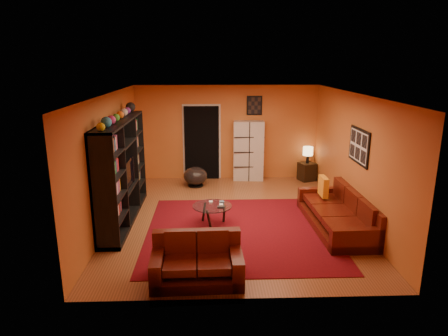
{
  "coord_description": "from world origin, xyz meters",
  "views": [
    {
      "loc": [
        -0.46,
        -7.92,
        3.23
      ],
      "look_at": [
        -0.18,
        0.1,
        1.07
      ],
      "focal_mm": 32.0,
      "sensor_mm": 36.0,
      "label": 1
    }
  ],
  "objects_px": {
    "tv": "(124,175)",
    "loveseat": "(197,261)",
    "coffee_table": "(212,208)",
    "side_table": "(307,172)",
    "storage_cabinet": "(249,151)",
    "bowl_chair": "(195,176)",
    "table_lamp": "(308,152)",
    "sofa": "(341,214)",
    "entertainment_unit": "(122,171)"
  },
  "relations": [
    {
      "from": "entertainment_unit",
      "to": "coffee_table",
      "type": "distance_m",
      "value": 2.0
    },
    {
      "from": "entertainment_unit",
      "to": "side_table",
      "type": "distance_m",
      "value": 5.29
    },
    {
      "from": "coffee_table",
      "to": "side_table",
      "type": "distance_m",
      "value": 4.02
    },
    {
      "from": "tv",
      "to": "coffee_table",
      "type": "distance_m",
      "value": 1.92
    },
    {
      "from": "side_table",
      "to": "table_lamp",
      "type": "relative_size",
      "value": 1.11
    },
    {
      "from": "entertainment_unit",
      "to": "bowl_chair",
      "type": "distance_m",
      "value": 2.75
    },
    {
      "from": "entertainment_unit",
      "to": "sofa",
      "type": "bearing_deg",
      "value": -7.34
    },
    {
      "from": "side_table",
      "to": "storage_cabinet",
      "type": "bearing_deg",
      "value": 175.45
    },
    {
      "from": "side_table",
      "to": "table_lamp",
      "type": "xyz_separation_m",
      "value": [
        0.0,
        0.0,
        0.57
      ]
    },
    {
      "from": "tv",
      "to": "sofa",
      "type": "distance_m",
      "value": 4.45
    },
    {
      "from": "storage_cabinet",
      "to": "side_table",
      "type": "height_order",
      "value": "storage_cabinet"
    },
    {
      "from": "entertainment_unit",
      "to": "loveseat",
      "type": "xyz_separation_m",
      "value": [
        1.6,
        -2.42,
        -0.76
      ]
    },
    {
      "from": "tv",
      "to": "sofa",
      "type": "relative_size",
      "value": 0.39
    },
    {
      "from": "sofa",
      "to": "coffee_table",
      "type": "bearing_deg",
      "value": 173.51
    },
    {
      "from": "entertainment_unit",
      "to": "tv",
      "type": "xyz_separation_m",
      "value": [
        0.05,
        -0.09,
        -0.05
      ]
    },
    {
      "from": "coffee_table",
      "to": "side_table",
      "type": "xyz_separation_m",
      "value": [
        2.65,
        3.02,
        -0.11
      ]
    },
    {
      "from": "entertainment_unit",
      "to": "loveseat",
      "type": "relative_size",
      "value": 2.16
    },
    {
      "from": "loveseat",
      "to": "table_lamp",
      "type": "height_order",
      "value": "table_lamp"
    },
    {
      "from": "sofa",
      "to": "tv",
      "type": "bearing_deg",
      "value": 172.14
    },
    {
      "from": "entertainment_unit",
      "to": "side_table",
      "type": "relative_size",
      "value": 6.0
    },
    {
      "from": "bowl_chair",
      "to": "table_lamp",
      "type": "relative_size",
      "value": 1.4
    },
    {
      "from": "tv",
      "to": "coffee_table",
      "type": "height_order",
      "value": "tv"
    },
    {
      "from": "storage_cabinet",
      "to": "bowl_chair",
      "type": "height_order",
      "value": "storage_cabinet"
    },
    {
      "from": "storage_cabinet",
      "to": "side_table",
      "type": "relative_size",
      "value": 3.3
    },
    {
      "from": "loveseat",
      "to": "side_table",
      "type": "distance_m",
      "value": 5.86
    },
    {
      "from": "sofa",
      "to": "table_lamp",
      "type": "distance_m",
      "value": 3.28
    },
    {
      "from": "sofa",
      "to": "bowl_chair",
      "type": "relative_size",
      "value": 3.9
    },
    {
      "from": "coffee_table",
      "to": "bowl_chair",
      "type": "bearing_deg",
      "value": 99.45
    },
    {
      "from": "tv",
      "to": "sofa",
      "type": "height_order",
      "value": "tv"
    },
    {
      "from": "bowl_chair",
      "to": "table_lamp",
      "type": "xyz_separation_m",
      "value": [
        3.08,
        0.44,
        0.54
      ]
    },
    {
      "from": "bowl_chair",
      "to": "loveseat",
      "type": "bearing_deg",
      "value": -87.74
    },
    {
      "from": "side_table",
      "to": "table_lamp",
      "type": "height_order",
      "value": "table_lamp"
    },
    {
      "from": "tv",
      "to": "loveseat",
      "type": "relative_size",
      "value": 0.69
    },
    {
      "from": "tv",
      "to": "bowl_chair",
      "type": "distance_m",
      "value": 2.78
    },
    {
      "from": "sofa",
      "to": "bowl_chair",
      "type": "height_order",
      "value": "sofa"
    },
    {
      "from": "entertainment_unit",
      "to": "bowl_chair",
      "type": "relative_size",
      "value": 4.75
    },
    {
      "from": "coffee_table",
      "to": "bowl_chair",
      "type": "distance_m",
      "value": 2.61
    },
    {
      "from": "loveseat",
      "to": "side_table",
      "type": "relative_size",
      "value": 2.78
    },
    {
      "from": "entertainment_unit",
      "to": "storage_cabinet",
      "type": "xyz_separation_m",
      "value": [
        2.87,
        2.8,
        -0.23
      ]
    },
    {
      "from": "side_table",
      "to": "entertainment_unit",
      "type": "bearing_deg",
      "value": -149.25
    },
    {
      "from": "tv",
      "to": "loveseat",
      "type": "bearing_deg",
      "value": -146.43
    },
    {
      "from": "loveseat",
      "to": "entertainment_unit",
      "type": "bearing_deg",
      "value": 31.53
    },
    {
      "from": "storage_cabinet",
      "to": "side_table",
      "type": "xyz_separation_m",
      "value": [
        1.62,
        -0.13,
        -0.57
      ]
    },
    {
      "from": "coffee_table",
      "to": "table_lamp",
      "type": "xyz_separation_m",
      "value": [
        2.65,
        3.02,
        0.46
      ]
    },
    {
      "from": "storage_cabinet",
      "to": "bowl_chair",
      "type": "relative_size",
      "value": 2.61
    },
    {
      "from": "storage_cabinet",
      "to": "table_lamp",
      "type": "xyz_separation_m",
      "value": [
        1.62,
        -0.13,
        -0.01
      ]
    },
    {
      "from": "coffee_table",
      "to": "bowl_chair",
      "type": "xyz_separation_m",
      "value": [
        -0.43,
        2.58,
        -0.08
      ]
    },
    {
      "from": "coffee_table",
      "to": "storage_cabinet",
      "type": "xyz_separation_m",
      "value": [
        1.03,
        3.15,
        0.46
      ]
    },
    {
      "from": "bowl_chair",
      "to": "side_table",
      "type": "height_order",
      "value": "bowl_chair"
    },
    {
      "from": "storage_cabinet",
      "to": "side_table",
      "type": "bearing_deg",
      "value": 0.07
    }
  ]
}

